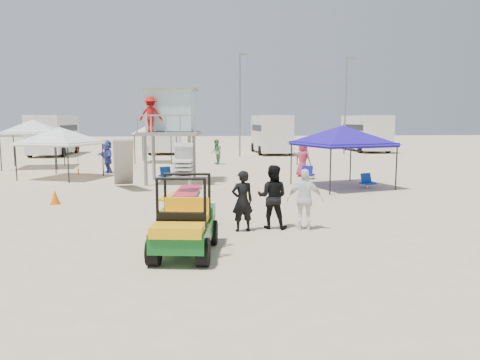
{
  "coord_description": "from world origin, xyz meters",
  "views": [
    {
      "loc": [
        -0.84,
        -9.73,
        2.99
      ],
      "look_at": [
        0.5,
        3.0,
        1.3
      ],
      "focal_mm": 35.0,
      "sensor_mm": 36.0,
      "label": 1
    }
  ],
  "objects": [
    {
      "name": "light_pole_left",
      "position": [
        3.0,
        27.0,
        4.0
      ],
      "size": [
        0.14,
        0.14,
        8.0
      ],
      "primitive_type": "cylinder",
      "color": "slate",
      "rests_on": "ground"
    },
    {
      "name": "utility_cart",
      "position": [
        -1.02,
        0.37,
        0.81
      ],
      "size": [
        1.47,
        2.44,
        1.74
      ],
      "color": "#0D551A",
      "rests_on": "ground"
    },
    {
      "name": "distant_beachgoers",
      "position": [
        -1.16,
        16.81,
        0.89
      ],
      "size": [
        11.48,
        7.95,
        1.83
      ],
      "color": "#353F9F",
      "rests_on": "ground"
    },
    {
      "name": "man_left",
      "position": [
        0.5,
        2.41,
        0.82
      ],
      "size": [
        0.66,
        0.51,
        1.63
      ],
      "primitive_type": "imported",
      "rotation": [
        0.0,
        0.0,
        3.35
      ],
      "color": "black",
      "rests_on": "ground"
    },
    {
      "name": "lifeguard_tower",
      "position": [
        -1.86,
        12.31,
        3.19
      ],
      "size": [
        2.95,
        2.95,
        4.29
      ],
      "color": "gray",
      "rests_on": "ground"
    },
    {
      "name": "canopy_white_a",
      "position": [
        -7.32,
        14.41,
        2.41
      ],
      "size": [
        3.99,
        3.99,
        2.96
      ],
      "color": "black",
      "rests_on": "ground"
    },
    {
      "name": "cone_far",
      "position": [
        -3.77,
        12.06,
        0.25
      ],
      "size": [
        0.34,
        0.34,
        0.5
      ],
      "primitive_type": "cone",
      "color": "#FA2507",
      "rests_on": "ground"
    },
    {
      "name": "canopy_white_c",
      "position": [
        -3.19,
        22.49,
        2.66
      ],
      "size": [
        2.83,
        2.83,
        3.21
      ],
      "color": "black",
      "rests_on": "ground"
    },
    {
      "name": "rv_far_left",
      "position": [
        -12.0,
        29.99,
        1.8
      ],
      "size": [
        2.64,
        6.8,
        3.25
      ],
      "color": "silver",
      "rests_on": "ground"
    },
    {
      "name": "umbrella_a",
      "position": [
        -6.88,
        15.88,
        0.95
      ],
      "size": [
        2.63,
        2.66,
        1.9
      ],
      "primitive_type": "imported",
      "rotation": [
        0.0,
        0.0,
        -0.32
      ],
      "color": "red",
      "rests_on": "ground"
    },
    {
      "name": "rv_mid_right",
      "position": [
        6.0,
        29.99,
        1.8
      ],
      "size": [
        2.64,
        7.0,
        3.25
      ],
      "color": "silver",
      "rests_on": "ground"
    },
    {
      "name": "beach_chair_c",
      "position": [
        4.95,
        12.97,
        0.31
      ],
      "size": [
        0.72,
        0.81,
        0.64
      ],
      "color": "#0E0E9A",
      "rests_on": "ground"
    },
    {
      "name": "ground",
      "position": [
        0.0,
        0.0,
        0.0
      ],
      "size": [
        140.0,
        140.0,
        0.0
      ],
      "primitive_type": "plane",
      "color": "beige",
      "rests_on": "ground"
    },
    {
      "name": "beach_chair_a",
      "position": [
        -2.11,
        13.24,
        0.31
      ],
      "size": [
        0.71,
        0.79,
        0.64
      ],
      "color": "#103FB7",
      "rests_on": "ground"
    },
    {
      "name": "light_pole_right",
      "position": [
        12.0,
        28.5,
        4.0
      ],
      "size": [
        0.14,
        0.14,
        8.0
      ],
      "primitive_type": "cylinder",
      "color": "slate",
      "rests_on": "ground"
    },
    {
      "name": "canopy_white_b",
      "position": [
        -10.32,
        19.8,
        2.77
      ],
      "size": [
        3.49,
        3.49,
        3.32
      ],
      "color": "black",
      "rests_on": "ground"
    },
    {
      "name": "cone_near",
      "position": [
        -5.61,
        7.02,
        0.25
      ],
      "size": [
        0.34,
        0.34,
        0.5
      ],
      "primitive_type": "cone",
      "color": "#F26107",
      "rests_on": "ground"
    },
    {
      "name": "surf_trailer",
      "position": [
        -1.01,
        2.71,
        0.85
      ],
      "size": [
        1.48,
        2.36,
        2.07
      ],
      "color": "black",
      "rests_on": "ground"
    },
    {
      "name": "man_right",
      "position": [
        2.2,
        2.41,
        0.83
      ],
      "size": [
        1.04,
        0.64,
        1.65
      ],
      "primitive_type": "imported",
      "rotation": [
        0.0,
        0.0,
        2.88
      ],
      "color": "white",
      "rests_on": "ground"
    },
    {
      "name": "rv_mid_left",
      "position": [
        -3.0,
        31.49,
        1.8
      ],
      "size": [
        2.65,
        6.5,
        3.25
      ],
      "color": "silver",
      "rests_on": "ground"
    },
    {
      "name": "umbrella_b",
      "position": [
        -4.7,
        18.82,
        0.89
      ],
      "size": [
        2.5,
        2.52,
        1.78
      ],
      "primitive_type": "imported",
      "rotation": [
        0.0,
        0.0,
        0.35
      ],
      "color": "yellow",
      "rests_on": "ground"
    },
    {
      "name": "canopy_blue",
      "position": [
        5.69,
        9.98,
        2.54
      ],
      "size": [
        4.19,
        4.19,
        3.09
      ],
      "color": "black",
      "rests_on": "ground"
    },
    {
      "name": "man_mid",
      "position": [
        1.35,
        2.66,
        0.87
      ],
      "size": [
        1.01,
        0.89,
        1.74
      ],
      "primitive_type": "imported",
      "rotation": [
        0.0,
        0.0,
        2.82
      ],
      "color": "black",
      "rests_on": "ground"
    },
    {
      "name": "rv_far_right",
      "position": [
        15.0,
        31.49,
        1.8
      ],
      "size": [
        2.64,
        6.6,
        3.25
      ],
      "color": "silver",
      "rests_on": "ground"
    },
    {
      "name": "beach_chair_b",
      "position": [
        6.72,
        9.61,
        0.31
      ],
      "size": [
        0.7,
        0.77,
        0.64
      ],
      "color": "#0E379A",
      "rests_on": "ground"
    }
  ]
}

